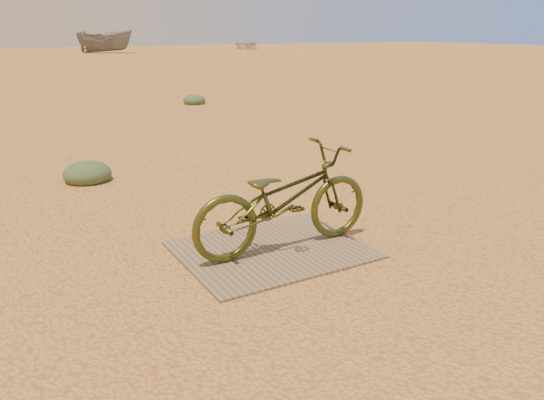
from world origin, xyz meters
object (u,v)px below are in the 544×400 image
boat_mid_right (105,41)px  boat_far_right (246,44)px  bicycle (284,199)px  plywood_board (272,250)px

boat_mid_right → boat_far_right: 14.63m
bicycle → boat_mid_right: size_ratio=0.37×
plywood_board → boat_mid_right: boat_mid_right is taller
plywood_board → boat_far_right: size_ratio=0.35×
boat_mid_right → boat_far_right: size_ratio=1.03×
plywood_board → bicycle: bicycle is taller
bicycle → plywood_board: bearing=70.7°
plywood_board → boat_mid_right: 43.60m
bicycle → boat_far_right: size_ratio=0.38×
bicycle → boat_mid_right: (8.45, 42.77, 0.44)m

